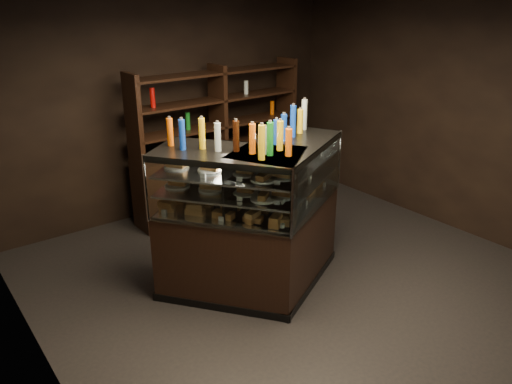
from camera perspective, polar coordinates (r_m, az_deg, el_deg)
ground at (r=5.48m, az=4.14°, el=-9.60°), size 5.00×5.00×0.00m
room_shell at (r=4.77m, az=4.78°, el=10.75°), size 5.02×5.02×3.01m
display_case at (r=5.06m, az=0.19°, el=-5.80°), size 2.07×1.53×1.52m
food_display at (r=4.79m, az=0.22°, el=1.07°), size 1.68×1.10×0.46m
bottles_top at (r=4.64m, az=0.19°, el=6.86°), size 1.51×0.96×0.30m
potted_conifer at (r=6.13m, az=6.24°, el=-1.99°), size 0.32×0.32×0.69m
back_shelving at (r=6.95m, az=-4.17°, el=2.85°), size 2.49×0.47×2.00m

